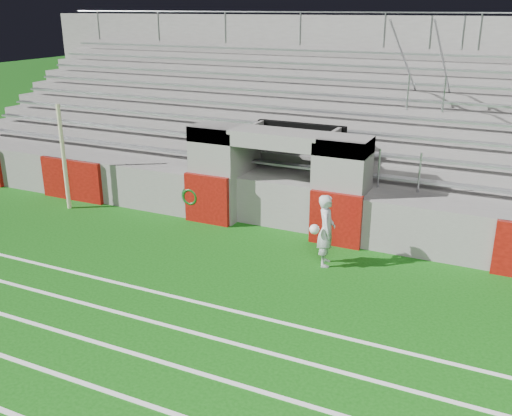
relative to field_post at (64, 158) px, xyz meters
The scene contains 5 objects.
ground 6.67m from the field_post, 20.64° to the right, with size 90.00×90.00×0.00m, color #0F4B0C.
field_post is the anchor object (origin of this frame).
stadium_structure 8.32m from the field_post, 43.08° to the left, with size 26.00×8.48×5.42m.
goalkeeper_with_ball 8.06m from the field_post, ahead, with size 0.57×0.76×1.67m.
hose_coil 3.92m from the field_post, ahead, with size 0.59×0.15×0.59m.
Camera 1 is at (5.57, -9.63, 5.58)m, focal length 40.00 mm.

